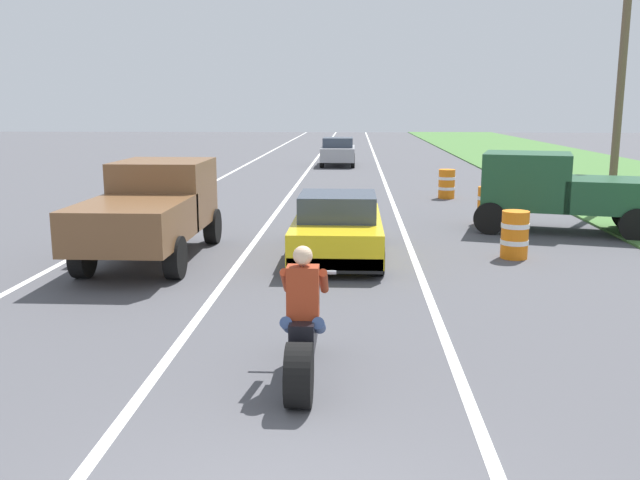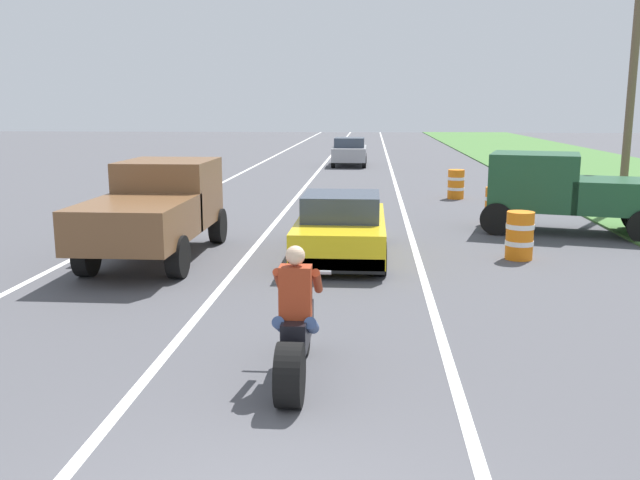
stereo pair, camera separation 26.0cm
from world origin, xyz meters
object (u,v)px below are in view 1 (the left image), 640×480
object	(u,v)px
construction_barrel_mid	(488,205)
construction_barrel_far	(447,184)
distant_car_far_ahead	(338,151)
construction_barrel_nearest	(515,234)
pickup_truck_left_lane_brown	(152,207)
pickup_truck_right_shoulder_dark_green	(565,188)
motorcycle_with_rider	(303,334)
sports_car_yellow	(338,228)

from	to	relation	value
construction_barrel_mid	construction_barrel_far	world-z (taller)	same
distant_car_far_ahead	construction_barrel_far	bearing A→B (deg)	-72.56
construction_barrel_nearest	construction_barrel_far	bearing A→B (deg)	91.09
pickup_truck_left_lane_brown	construction_barrel_nearest	size ratio (longest dim) A/B	4.80
pickup_truck_right_shoulder_dark_green	construction_barrel_far	xyz separation A→B (m)	(-2.10, 6.31, -0.60)
pickup_truck_right_shoulder_dark_green	construction_barrel_far	distance (m)	6.68
motorcycle_with_rider	pickup_truck_right_shoulder_dark_green	bearing A→B (deg)	59.61
pickup_truck_right_shoulder_dark_green	construction_barrel_nearest	world-z (taller)	pickup_truck_right_shoulder_dark_green
motorcycle_with_rider	construction_barrel_nearest	bearing A→B (deg)	60.05
construction_barrel_mid	pickup_truck_left_lane_brown	bearing A→B (deg)	-148.31
motorcycle_with_rider	pickup_truck_right_shoulder_dark_green	distance (m)	11.56
construction_barrel_far	motorcycle_with_rider	bearing A→B (deg)	-102.95
pickup_truck_right_shoulder_dark_green	pickup_truck_left_lane_brown	bearing A→B (deg)	-158.97
construction_barrel_mid	construction_barrel_far	xyz separation A→B (m)	(-0.44, 5.14, 0.00)
sports_car_yellow	pickup_truck_right_shoulder_dark_green	distance (m)	6.51
motorcycle_with_rider	distant_car_far_ahead	xyz separation A→B (m)	(-0.34, 29.27, 0.18)
sports_car_yellow	construction_barrel_nearest	xyz separation A→B (m)	(3.70, 0.08, -0.13)
motorcycle_with_rider	pickup_truck_right_shoulder_dark_green	world-z (taller)	pickup_truck_right_shoulder_dark_green
construction_barrel_far	distant_car_far_ahead	xyz separation A→B (m)	(-4.08, 13.00, 0.27)
sports_car_yellow	pickup_truck_left_lane_brown	world-z (taller)	pickup_truck_left_lane_brown
pickup_truck_right_shoulder_dark_green	construction_barrel_far	size ratio (longest dim) A/B	5.14
distant_car_far_ahead	sports_car_yellow	bearing A→B (deg)	-88.57
construction_barrel_mid	construction_barrel_nearest	bearing A→B (deg)	-93.45
motorcycle_with_rider	distant_car_far_ahead	bearing A→B (deg)	90.67
construction_barrel_far	pickup_truck_right_shoulder_dark_green	bearing A→B (deg)	-71.56
motorcycle_with_rider	pickup_truck_left_lane_brown	size ratio (longest dim) A/B	0.46
pickup_truck_right_shoulder_dark_green	motorcycle_with_rider	bearing A→B (deg)	-120.39
motorcycle_with_rider	sports_car_yellow	size ratio (longest dim) A/B	0.51
pickup_truck_left_lane_brown	pickup_truck_right_shoulder_dark_green	size ratio (longest dim) A/B	0.93
construction_barrel_nearest	construction_barrel_mid	xyz separation A→B (m)	(0.26, 4.33, 0.00)
sports_car_yellow	construction_barrel_mid	size ratio (longest dim) A/B	4.30
pickup_truck_left_lane_brown	distant_car_far_ahead	world-z (taller)	pickup_truck_left_lane_brown
motorcycle_with_rider	construction_barrel_mid	bearing A→B (deg)	69.42
motorcycle_with_rider	sports_car_yellow	bearing A→B (deg)	88.13
pickup_truck_right_shoulder_dark_green	distant_car_far_ahead	world-z (taller)	pickup_truck_right_shoulder_dark_green
pickup_truck_right_shoulder_dark_green	construction_barrel_mid	bearing A→B (deg)	144.81
motorcycle_with_rider	construction_barrel_far	size ratio (longest dim) A/B	2.21
motorcycle_with_rider	pickup_truck_left_lane_brown	xyz separation A→B (m)	(-3.59, 6.34, 0.51)
construction_barrel_mid	pickup_truck_right_shoulder_dark_green	bearing A→B (deg)	-35.19
construction_barrel_nearest	pickup_truck_left_lane_brown	bearing A→B (deg)	-176.43
construction_barrel_nearest	construction_barrel_far	xyz separation A→B (m)	(-0.18, 9.47, 0.00)
motorcycle_with_rider	distant_car_far_ahead	world-z (taller)	motorcycle_with_rider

